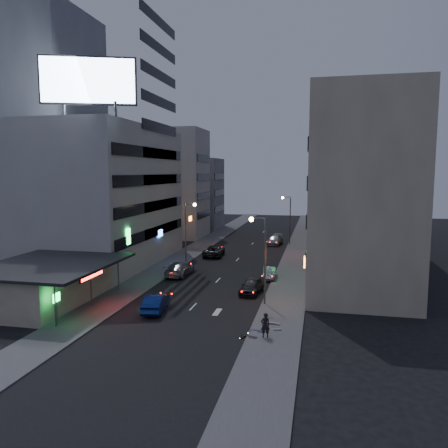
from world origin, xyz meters
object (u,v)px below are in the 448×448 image
(parked_car_left, at_px, (214,251))
(road_car_blue, at_px, (156,303))
(scooter_black_a, at_px, (258,330))
(scooter_silver_b, at_px, (281,317))
(parked_car_right_mid, at_px, (269,273))
(road_car_silver, at_px, (179,269))
(scooter_black_b, at_px, (277,317))
(parked_car_right_near, at_px, (252,286))
(scooter_silver_a, at_px, (280,322))
(parked_car_right_far, at_px, (275,240))
(person, at_px, (265,325))
(scooter_blue, at_px, (266,324))

(parked_car_left, height_order, road_car_blue, parked_car_left)
(scooter_black_a, distance_m, scooter_silver_b, 3.52)
(road_car_blue, bearing_deg, scooter_silver_b, 165.86)
(parked_car_right_mid, distance_m, road_car_silver, 10.61)
(scooter_black_a, height_order, scooter_black_b, scooter_black_b)
(parked_car_right_near, bearing_deg, parked_car_left, 121.41)
(scooter_black_a, xyz_separation_m, scooter_silver_a, (1.41, 2.14, 0.01))
(parked_car_right_near, bearing_deg, scooter_black_b, -62.00)
(scooter_silver_b, bearing_deg, parked_car_left, 36.53)
(parked_car_right_mid, height_order, road_car_silver, road_car_silver)
(parked_car_left, height_order, parked_car_right_far, parked_car_left)
(person, bearing_deg, parked_car_right_near, -95.62)
(parked_car_right_mid, height_order, parked_car_left, parked_car_left)
(road_car_silver, height_order, scooter_silver_b, road_car_silver)
(scooter_black_a, bearing_deg, road_car_blue, 79.87)
(scooter_black_b, bearing_deg, person, 166.11)
(parked_car_right_mid, xyz_separation_m, road_car_blue, (-8.45, -13.84, 0.12))
(road_car_blue, relative_size, road_car_silver, 0.82)
(parked_car_right_mid, bearing_deg, scooter_silver_b, -83.21)
(scooter_black_a, bearing_deg, parked_car_left, 34.04)
(road_car_silver, distance_m, scooter_black_b, 19.26)
(road_car_silver, distance_m, scooter_silver_a, 20.37)
(road_car_blue, height_order, scooter_silver_b, road_car_blue)
(road_car_blue, distance_m, scooter_black_a, 10.69)
(road_car_blue, height_order, scooter_silver_a, road_car_blue)
(parked_car_left, xyz_separation_m, road_car_silver, (-1.18, -12.50, 0.04))
(road_car_blue, bearing_deg, person, 149.07)
(parked_car_right_mid, relative_size, scooter_silver_b, 2.20)
(person, bearing_deg, parked_car_right_mid, -103.55)
(person, xyz_separation_m, scooter_silver_a, (0.91, 2.04, -0.39))
(scooter_blue, xyz_separation_m, scooter_silver_b, (0.95, 1.86, -0.00))
(scooter_black_a, bearing_deg, road_car_silver, 48.47)
(person, bearing_deg, scooter_silver_a, -133.09)
(scooter_black_b, height_order, scooter_silver_b, scooter_silver_b)
(parked_car_right_far, height_order, road_car_blue, road_car_blue)
(parked_car_right_near, relative_size, parked_car_right_mid, 1.15)
(scooter_silver_b, bearing_deg, scooter_black_b, 94.10)
(person, relative_size, scooter_silver_a, 1.06)
(scooter_silver_a, bearing_deg, road_car_silver, 21.37)
(person, bearing_deg, scooter_blue, -106.27)
(scooter_silver_b, bearing_deg, person, 176.62)
(scooter_silver_a, bearing_deg, scooter_black_b, -1.18)
(scooter_silver_b, bearing_deg, parked_car_right_far, 18.87)
(person, bearing_deg, road_car_blue, -42.17)
(road_car_silver, height_order, scooter_black_b, road_car_silver)
(road_car_blue, distance_m, road_car_silver, 13.32)
(parked_car_left, xyz_separation_m, person, (11.17, -29.99, 0.26))
(parked_car_right_near, height_order, parked_car_right_mid, parked_car_right_near)
(parked_car_right_near, xyz_separation_m, person, (2.83, -11.83, 0.28))
(road_car_blue, bearing_deg, scooter_blue, 155.27)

